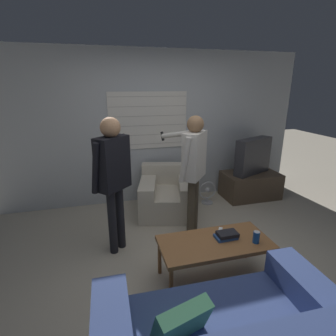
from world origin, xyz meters
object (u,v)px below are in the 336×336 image
(person_right_standing, at_px, (193,161))
(floor_fan, at_px, (207,193))
(book_stack, at_px, (227,235))
(coffee_table, at_px, (215,245))
(soda_can, at_px, (256,237))
(tv, at_px, (253,156))
(spare_remote, at_px, (220,231))
(person_left_standing, at_px, (112,170))
(armchair_beige, at_px, (167,195))

(person_right_standing, height_order, floor_fan, person_right_standing)
(person_right_standing, height_order, book_stack, person_right_standing)
(floor_fan, bearing_deg, person_right_standing, -125.92)
(coffee_table, xyz_separation_m, soda_can, (0.39, -0.13, 0.10))
(coffee_table, relative_size, tv, 1.42)
(tv, relative_size, soda_can, 6.38)
(spare_remote, bearing_deg, person_left_standing, 179.49)
(coffee_table, height_order, person_right_standing, person_right_standing)
(spare_remote, bearing_deg, tv, 80.76)
(person_right_standing, distance_m, floor_fan, 1.31)
(armchair_beige, height_order, coffee_table, armchair_beige)
(person_left_standing, height_order, floor_fan, person_left_standing)
(armchair_beige, distance_m, person_left_standing, 1.44)
(person_left_standing, distance_m, soda_can, 1.72)
(person_right_standing, bearing_deg, spare_remote, -138.60)
(person_left_standing, height_order, person_right_standing, person_left_standing)
(armchair_beige, relative_size, person_right_standing, 0.67)
(person_right_standing, height_order, spare_remote, person_right_standing)
(person_left_standing, relative_size, soda_can, 13.16)
(person_right_standing, xyz_separation_m, soda_can, (0.29, -1.09, -0.51))
(person_left_standing, distance_m, spare_remote, 1.39)
(armchair_beige, relative_size, soda_can, 8.69)
(tv, bearing_deg, book_stack, 28.75)
(armchair_beige, height_order, book_stack, armchair_beige)
(floor_fan, bearing_deg, tv, 3.53)
(armchair_beige, relative_size, spare_remote, 8.29)
(armchair_beige, xyz_separation_m, book_stack, (0.21, -1.64, 0.20))
(person_right_standing, height_order, soda_can, person_right_standing)
(person_right_standing, xyz_separation_m, spare_remote, (0.03, -0.81, -0.57))
(coffee_table, distance_m, floor_fan, 1.92)
(coffee_table, distance_m, tv, 2.43)
(person_left_standing, relative_size, person_right_standing, 1.02)
(spare_remote, bearing_deg, person_right_standing, 123.05)
(floor_fan, bearing_deg, spare_remote, -109.06)
(soda_can, bearing_deg, person_right_standing, 104.85)
(book_stack, distance_m, floor_fan, 1.86)
(armchair_beige, relative_size, floor_fan, 2.74)
(coffee_table, bearing_deg, tv, 49.61)
(armchair_beige, relative_size, coffee_table, 0.96)
(armchair_beige, bearing_deg, coffee_table, 107.07)
(soda_can, bearing_deg, spare_remote, 133.39)
(person_left_standing, bearing_deg, armchair_beige, 1.43)
(person_left_standing, xyz_separation_m, soda_can, (1.34, -0.94, -0.53))
(book_stack, distance_m, spare_remote, 0.13)
(person_left_standing, bearing_deg, soda_can, -77.69)
(person_right_standing, bearing_deg, armchair_beige, 52.90)
(tv, distance_m, book_stack, 2.31)
(book_stack, height_order, soda_can, soda_can)
(spare_remote, bearing_deg, coffee_table, -99.64)
(person_left_standing, distance_m, floor_fan, 2.09)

